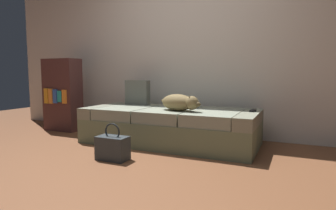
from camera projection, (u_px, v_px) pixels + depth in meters
The scene contains 8 objects.
ground_plane at pixel (122, 169), 2.64m from camera, with size 10.00×10.00×0.00m, color brown.
back_wall at pixel (189, 37), 4.09m from camera, with size 6.40×0.10×2.80m, color beige.
couch at pixel (170, 126), 3.60m from camera, with size 2.14×0.93×0.44m.
dog_tan at pixel (180, 102), 3.35m from camera, with size 0.57×0.34×0.19m.
tv_remote at pixel (253, 110), 3.30m from camera, with size 0.04×0.15×0.02m, color black.
throw_pillow at pixel (138, 92), 4.05m from camera, with size 0.34×0.12×0.34m, color #5E5F56.
handbag at pixel (113, 147), 2.91m from camera, with size 0.32×0.18×0.38m.
bookshelf at pixel (63, 95), 4.43m from camera, with size 0.56×0.30×1.10m.
Camera 1 is at (1.45, -2.16, 0.86)m, focal length 30.70 mm.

